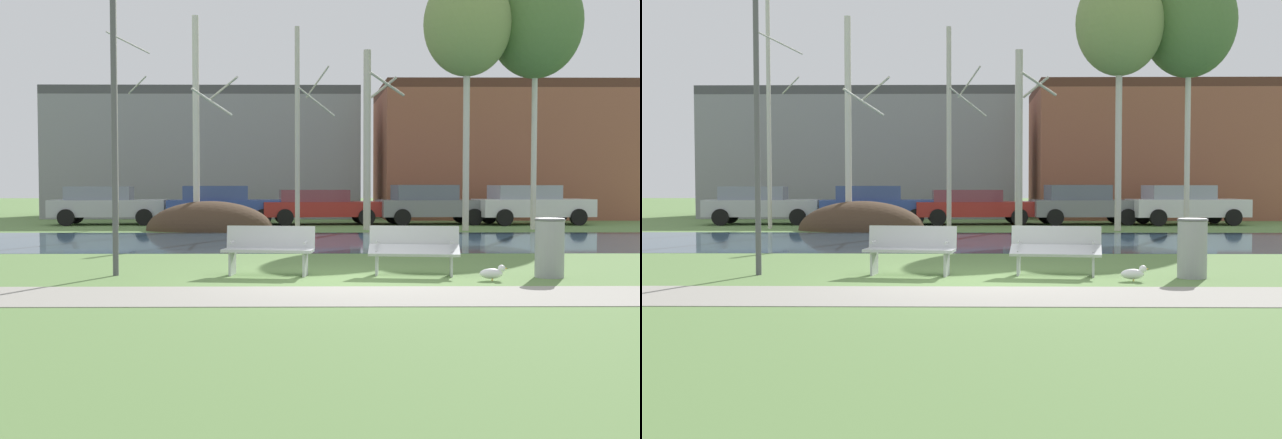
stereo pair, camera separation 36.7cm
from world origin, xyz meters
TOP-DOWN VIEW (x-y plane):
  - ground_plane at (0.00, 10.00)m, footprint 120.00×120.00m
  - paved_path_strip at (0.00, -1.80)m, footprint 60.00×2.05m
  - river_band at (0.00, 8.99)m, footprint 80.00×7.71m
  - soil_mound at (-4.04, 14.26)m, footprint 4.38×2.84m
  - bench_left at (-1.28, 0.84)m, footprint 1.66×0.77m
  - bench_right at (1.30, 0.84)m, footprint 1.66×0.76m
  - trash_bin at (3.61, 0.48)m, footprint 0.52×0.52m
  - seagull at (2.52, -0.00)m, footprint 0.47×0.17m
  - streetlamp at (-3.99, 0.82)m, footprint 0.32×0.32m
  - birch_far_left at (-7.42, 15.09)m, footprint 1.33×2.39m
  - birch_left at (-4.45, 14.29)m, footprint 1.60×2.74m
  - birch_center_left at (-0.97, 14.16)m, footprint 1.38×2.36m
  - birch_center at (1.44, 14.47)m, footprint 1.43×2.30m
  - birch_center_right at (4.75, 13.96)m, footprint 2.95×2.95m
  - birch_right at (7.26, 14.64)m, footprint 3.24×3.24m
  - parked_van_nearest_silver at (-8.56, 17.99)m, footprint 4.56×2.39m
  - parked_sedan_second_blue at (-4.00, 17.78)m, footprint 4.54×2.31m
  - parked_hatch_third_red at (-0.16, 18.03)m, footprint 4.90×2.38m
  - parked_wagon_fourth_grey at (4.14, 18.07)m, footprint 4.42×2.38m
  - parked_suv_fifth_white at (8.04, 17.86)m, footprint 4.58×2.41m
  - building_grey_warehouse at (-5.51, 25.99)m, footprint 14.37×7.08m
  - building_brick_low at (8.46, 24.81)m, footprint 11.51×7.74m

SIDE VIEW (x-z plane):
  - ground_plane at x=0.00m, z-range 0.00..0.00m
  - soil_mound at x=-4.04m, z-range -1.01..1.01m
  - river_band at x=0.00m, z-range 0.00..0.01m
  - paved_path_strip at x=0.00m, z-range 0.00..0.01m
  - seagull at x=2.52m, z-range 0.00..0.27m
  - bench_left at x=-1.28m, z-range 0.04..0.91m
  - bench_right at x=1.30m, z-range 0.04..0.91m
  - trash_bin at x=3.61m, z-range 0.02..1.05m
  - parked_hatch_third_red at x=-0.16m, z-range 0.05..1.41m
  - parked_van_nearest_silver at x=-8.56m, z-range 0.04..1.53m
  - parked_sedan_second_blue at x=-4.00m, z-range 0.04..1.55m
  - parked_suv_fifth_white at x=8.04m, z-range 0.04..1.58m
  - parked_wagon_fourth_grey at x=4.14m, z-range 0.03..1.58m
  - building_grey_warehouse at x=-5.51m, z-range 0.00..5.99m
  - building_brick_low at x=8.46m, z-range 0.00..6.12m
  - birch_center at x=1.44m, z-range 0.11..6.33m
  - birch_center_left at x=-0.97m, z-range 0.07..7.03m
  - streetlamp at x=-3.99m, z-range 0.91..6.37m
  - birch_left at x=-4.45m, z-range 0.06..7.40m
  - birch_far_left at x=-7.42m, z-range 0.05..9.30m
  - birch_center_right at x=4.75m, z-range 2.48..11.48m
  - birch_right at x=7.26m, z-range 2.57..11.81m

